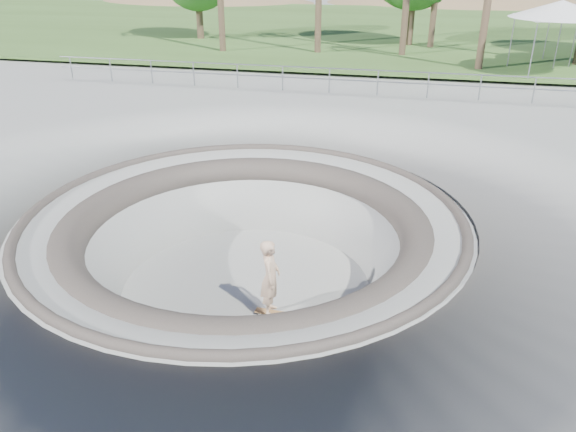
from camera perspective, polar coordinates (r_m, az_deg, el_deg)
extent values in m
plane|color=gray|center=(13.05, -4.45, 0.06)|extent=(180.00, 180.00, 0.00)
torus|color=gray|center=(14.03, -4.18, -7.34)|extent=(14.00, 14.00, 4.00)
cylinder|color=gray|center=(14.00, -4.18, -7.17)|extent=(6.60, 6.60, 0.10)
torus|color=#49403B|center=(13.06, -4.45, -0.01)|extent=(10.24, 10.24, 0.24)
torus|color=#49403B|center=(13.25, -4.39, -1.69)|extent=(8.91, 8.91, 0.81)
cube|color=#365522|center=(45.69, 8.93, 18.39)|extent=(180.00, 36.00, 0.12)
ellipsoid|color=olive|center=(72.03, -8.21, 15.56)|extent=(50.40, 36.00, 23.40)
ellipsoid|color=olive|center=(72.61, 16.84, 13.70)|extent=(61.60, 44.00, 28.60)
cylinder|color=gray|center=(23.92, 4.26, 14.74)|extent=(25.00, 0.05, 0.05)
cylinder|color=gray|center=(24.01, 4.23, 13.68)|extent=(25.00, 0.05, 0.05)
cube|color=olive|center=(12.86, -1.75, -9.76)|extent=(0.74, 0.24, 0.02)
cylinder|color=#ADAEB2|center=(12.88, -1.75, -9.88)|extent=(0.04, 0.15, 0.03)
cylinder|color=#ADAEB2|center=(12.88, -1.75, -9.88)|extent=(0.04, 0.15, 0.03)
cylinder|color=beige|center=(12.88, -1.75, -9.90)|extent=(0.06, 0.03, 0.06)
cylinder|color=beige|center=(12.88, -1.75, -9.90)|extent=(0.06, 0.03, 0.06)
cylinder|color=beige|center=(12.88, -1.75, -9.90)|extent=(0.06, 0.03, 0.06)
cylinder|color=beige|center=(12.88, -1.75, -9.90)|extent=(0.06, 0.03, 0.06)
imported|color=#D1A887|center=(12.35, -1.80, -6.30)|extent=(0.54, 0.72, 1.81)
cylinder|color=gray|center=(28.36, 22.89, 15.20)|extent=(0.06, 0.06, 2.38)
cylinder|color=gray|center=(31.33, 22.12, 16.13)|extent=(0.06, 0.06, 2.38)
cube|color=white|center=(29.96, 25.89, 17.68)|extent=(3.79, 3.79, 0.08)
cone|color=white|center=(29.93, 26.04, 18.39)|extent=(6.33, 6.33, 0.76)
cylinder|color=gray|center=(31.33, 25.69, 15.41)|extent=(0.06, 0.06, 2.27)
cylinder|color=gray|center=(34.14, 24.80, 16.21)|extent=(0.06, 0.06, 2.27)
cylinder|color=brown|center=(39.18, -9.05, 20.34)|extent=(0.44, 0.44, 4.27)
cylinder|color=brown|center=(36.75, 12.49, 20.30)|extent=(0.44, 0.44, 4.96)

